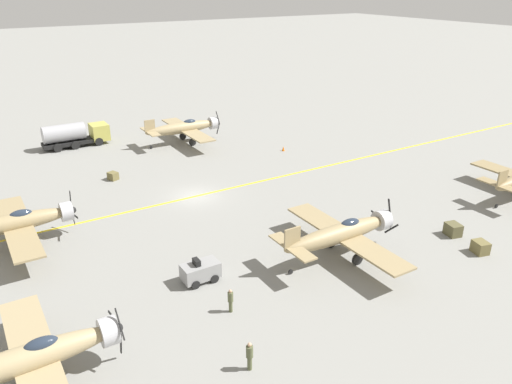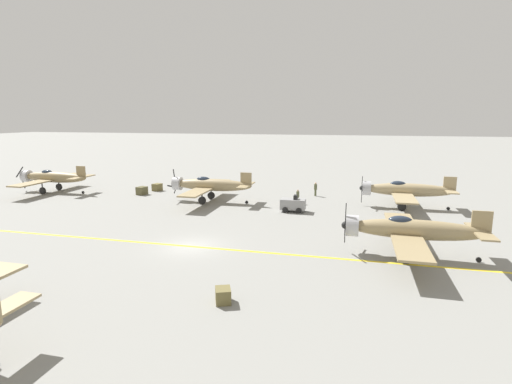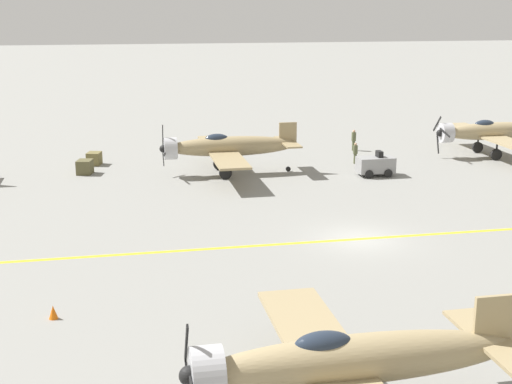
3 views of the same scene
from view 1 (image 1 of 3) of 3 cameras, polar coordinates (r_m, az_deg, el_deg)
The scene contains 14 objects.
ground_plane at distance 48.42m, azimuth -6.90°, elevation -0.49°, with size 400.00×400.00×0.00m, color gray.
taxiway_stripe at distance 48.42m, azimuth -6.90°, elevation -0.48°, with size 0.30×160.00×0.01m, color yellow.
airplane_near_center at distance 42.67m, azimuth -26.12°, elevation -3.27°, with size 12.00×9.98×3.74m.
airplane_mid_right at distance 37.50m, azimuth 9.77°, elevation -4.66°, with size 12.00×9.98×3.76m.
airplane_mid_left at distance 64.00m, azimuth -8.19°, elevation 7.29°, with size 12.00×9.98×3.65m.
airplane_near_right at distance 28.33m, azimuth -24.68°, elevation -17.01°, with size 12.00×9.98×3.65m.
fuel_tanker at distance 66.18m, azimuth -19.91°, elevation 6.20°, with size 2.67×8.00×2.98m.
tow_tractor at distance 34.98m, azimuth -6.37°, elevation -8.95°, with size 1.57×2.60×1.79m.
ground_crew_walking at distance 31.85m, azimuth -2.93°, elevation -12.19°, with size 0.36×0.36×1.63m.
ground_crew_inspecting at distance 27.82m, azimuth -0.74°, elevation -18.13°, with size 0.38×0.38×1.76m.
supply_crate_by_tanker at distance 41.87m, azimuth 24.26°, elevation -5.78°, with size 1.17×0.97×0.97m, color brown.
supply_crate_mid_lane at distance 54.02m, azimuth -16.03°, elevation 1.77°, with size 0.97×0.81×0.81m, color brown.
supply_crate_outboard at distance 43.78m, azimuth 21.60°, elevation -4.01°, with size 1.23×1.02×1.02m, color brown.
traffic_cone at distance 60.94m, azimuth 3.14°, elevation 4.97°, with size 0.36×0.36×0.55m, color orange.
Camera 1 is at (40.58, -18.01, 19.34)m, focal length 35.00 mm.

